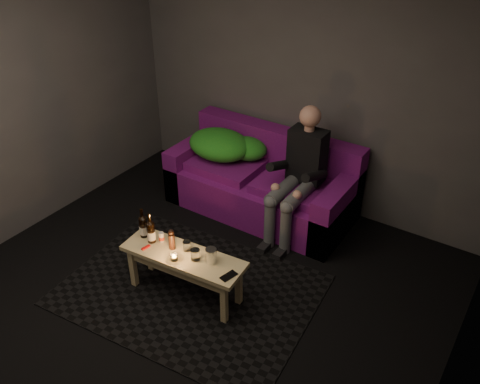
% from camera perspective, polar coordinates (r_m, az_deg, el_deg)
% --- Properties ---
extents(floor, '(4.50, 4.50, 0.00)m').
position_cam_1_polar(floor, '(4.27, -8.17, -13.99)').
color(floor, black).
rests_on(floor, ground).
extents(room, '(4.50, 4.50, 4.50)m').
position_cam_1_polar(room, '(3.62, -5.29, 9.02)').
color(room, silver).
rests_on(room, ground).
extents(rug, '(2.23, 1.71, 0.01)m').
position_cam_1_polar(rug, '(4.49, -5.67, -10.86)').
color(rug, black).
rests_on(rug, floor).
extents(sofa, '(1.91, 0.86, 0.82)m').
position_cam_1_polar(sofa, '(5.33, 2.61, 0.94)').
color(sofa, '#630D65').
rests_on(sofa, floor).
extents(green_blanket, '(0.84, 0.57, 0.29)m').
position_cam_1_polar(green_blanket, '(5.39, -1.69, 5.28)').
color(green_blanket, '#178225').
rests_on(green_blanket, sofa).
extents(person, '(0.34, 0.79, 1.28)m').
position_cam_1_polar(person, '(4.83, 6.61, 2.20)').
color(person, black).
rests_on(person, sofa).
extents(coffee_table, '(1.08, 0.43, 0.43)m').
position_cam_1_polar(coffee_table, '(4.23, -6.34, -7.78)').
color(coffee_table, tan).
rests_on(coffee_table, rug).
extents(beer_bottle_a, '(0.07, 0.07, 0.27)m').
position_cam_1_polar(beer_bottle_a, '(4.37, -10.81, -3.82)').
color(beer_bottle_a, black).
rests_on(beer_bottle_a, coffee_table).
extents(beer_bottle_b, '(0.07, 0.07, 0.28)m').
position_cam_1_polar(beer_bottle_b, '(4.29, -9.97, -4.40)').
color(beer_bottle_b, black).
rests_on(beer_bottle_b, coffee_table).
extents(salt_shaker, '(0.05, 0.05, 0.09)m').
position_cam_1_polar(salt_shaker, '(4.32, -8.81, -5.02)').
color(salt_shaker, silver).
rests_on(salt_shaker, coffee_table).
extents(pepper_mill, '(0.07, 0.07, 0.14)m').
position_cam_1_polar(pepper_mill, '(4.21, -7.66, -5.53)').
color(pepper_mill, black).
rests_on(pepper_mill, coffee_table).
extents(tumbler_back, '(0.09, 0.09, 0.08)m').
position_cam_1_polar(tumbler_back, '(4.20, -5.95, -6.03)').
color(tumbler_back, white).
rests_on(tumbler_back, coffee_table).
extents(tealight, '(0.06, 0.06, 0.05)m').
position_cam_1_polar(tealight, '(4.12, -7.42, -7.28)').
color(tealight, white).
rests_on(tealight, coffee_table).
extents(tumbler_front, '(0.08, 0.08, 0.09)m').
position_cam_1_polar(tumbler_front, '(4.09, -5.03, -7.01)').
color(tumbler_front, white).
rests_on(tumbler_front, coffee_table).
extents(steel_cup, '(0.12, 0.12, 0.12)m').
position_cam_1_polar(steel_cup, '(4.05, -3.27, -7.14)').
color(steel_cup, silver).
rests_on(steel_cup, coffee_table).
extents(smartphone, '(0.10, 0.15, 0.01)m').
position_cam_1_polar(smartphone, '(3.95, -1.27, -9.41)').
color(smartphone, black).
rests_on(smartphone, coffee_table).
extents(red_lighter, '(0.04, 0.08, 0.01)m').
position_cam_1_polar(red_lighter, '(4.29, -10.53, -6.14)').
color(red_lighter, red).
rests_on(red_lighter, coffee_table).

